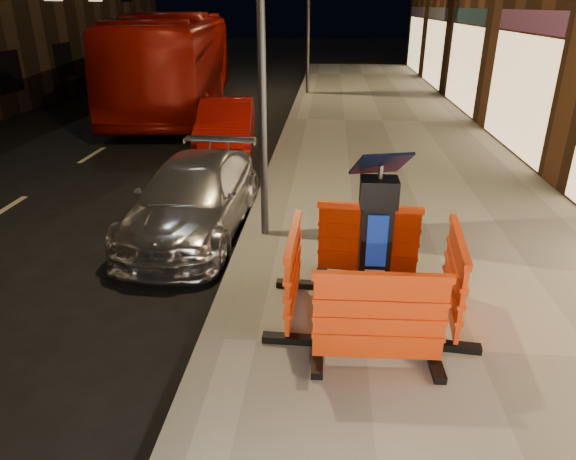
# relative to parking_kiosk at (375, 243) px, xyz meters

# --- Properties ---
(ground_plane) EXTENTS (120.00, 120.00, 0.00)m
(ground_plane) POSITION_rel_parking_kiosk_xyz_m (-1.84, -0.63, -1.14)
(ground_plane) COLOR black
(ground_plane) RESTS_ON ground
(sidewalk) EXTENTS (6.00, 60.00, 0.15)m
(sidewalk) POSITION_rel_parking_kiosk_xyz_m (1.16, -0.63, -1.06)
(sidewalk) COLOR gray
(sidewalk) RESTS_ON ground
(kerb) EXTENTS (0.30, 60.00, 0.15)m
(kerb) POSITION_rel_parking_kiosk_xyz_m (-1.84, -0.63, -1.06)
(kerb) COLOR slate
(kerb) RESTS_ON ground
(parking_kiosk) EXTENTS (0.66, 0.66, 1.97)m
(parking_kiosk) POSITION_rel_parking_kiosk_xyz_m (0.00, 0.00, 0.00)
(parking_kiosk) COLOR black
(parking_kiosk) RESTS_ON sidewalk
(barrier_front) EXTENTS (1.43, 0.62, 1.10)m
(barrier_front) POSITION_rel_parking_kiosk_xyz_m (0.00, -0.95, -0.44)
(barrier_front) COLOR #FB400D
(barrier_front) RESTS_ON sidewalk
(barrier_back) EXTENTS (1.47, 0.74, 1.10)m
(barrier_back) POSITION_rel_parking_kiosk_xyz_m (0.00, 0.95, -0.44)
(barrier_back) COLOR #FB400D
(barrier_back) RESTS_ON sidewalk
(barrier_kerbside) EXTENTS (0.62, 1.43, 1.10)m
(barrier_kerbside) POSITION_rel_parking_kiosk_xyz_m (-0.95, 0.00, -0.44)
(barrier_kerbside) COLOR #FB400D
(barrier_kerbside) RESTS_ON sidewalk
(barrier_bldgside) EXTENTS (0.72, 1.46, 1.10)m
(barrier_bldgside) POSITION_rel_parking_kiosk_xyz_m (0.95, 0.00, -0.44)
(barrier_bldgside) COLOR #FB400D
(barrier_bldgside) RESTS_ON sidewalk
(car_silver) EXTENTS (1.90, 4.34, 1.24)m
(car_silver) POSITION_rel_parking_kiosk_xyz_m (-2.86, 2.70, -1.14)
(car_silver) COLOR #B3B3B8
(car_silver) RESTS_ON ground
(car_red) EXTENTS (1.85, 4.16, 1.33)m
(car_red) POSITION_rel_parking_kiosk_xyz_m (-3.37, 8.28, -1.14)
(car_red) COLOR #9C0F0B
(car_red) RESTS_ON ground
(bus_doubledecker) EXTENTS (4.33, 12.55, 3.42)m
(bus_doubledecker) POSITION_rel_parking_kiosk_xyz_m (-6.35, 14.27, -1.14)
(bus_doubledecker) COLOR #8E0E07
(bus_doubledecker) RESTS_ON ground
(street_lamp_mid) EXTENTS (0.12, 0.12, 6.00)m
(street_lamp_mid) POSITION_rel_parking_kiosk_xyz_m (-1.59, 2.37, 2.01)
(street_lamp_mid) COLOR #3F3F44
(street_lamp_mid) RESTS_ON sidewalk
(street_lamp_far) EXTENTS (0.12, 0.12, 6.00)m
(street_lamp_far) POSITION_rel_parking_kiosk_xyz_m (-1.59, 17.37, 2.01)
(street_lamp_far) COLOR #3F3F44
(street_lamp_far) RESTS_ON sidewalk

